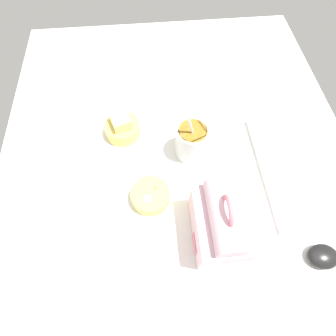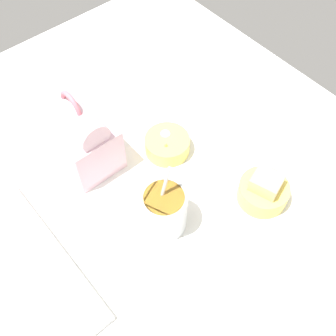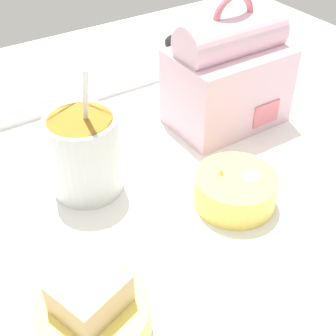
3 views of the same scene
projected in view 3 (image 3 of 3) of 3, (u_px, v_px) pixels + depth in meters
The scene contains 7 objects.
desk_surface at pixel (122, 202), 63.19cm from camera, with size 140.00×110.00×2.00cm.
keyboard at pixel (70, 83), 85.08cm from camera, with size 37.92×13.99×2.10cm.
lunch_bag at pixel (228, 76), 72.04cm from camera, with size 17.69×12.26×20.86cm.
soup_cup at pixel (84, 153), 60.43cm from camera, with size 9.38×9.38×18.42cm.
bento_bowl_sandwich at pixel (94, 315), 44.76cm from camera, with size 11.06×11.06×8.11cm.
bento_bowl_snacks at pixel (235, 188), 60.31cm from camera, with size 10.72×10.72×5.10cm.
computer_mouse at pixel (181, 44), 96.58cm from camera, with size 6.25×7.78×3.45cm.
Camera 3 is at (-20.29, -42.29, 44.03)cm, focal length 50.00 mm.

